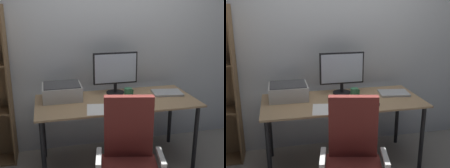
# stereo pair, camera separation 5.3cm
# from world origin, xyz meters

# --- Properties ---
(ground_plane) EXTENTS (12.00, 12.00, 0.00)m
(ground_plane) POSITION_xyz_m (0.00, 0.00, 0.00)
(ground_plane) COLOR gray
(back_wall) EXTENTS (6.40, 0.10, 2.60)m
(back_wall) POSITION_xyz_m (0.00, 0.54, 1.30)
(back_wall) COLOR silver
(back_wall) RESTS_ON ground
(desk) EXTENTS (1.66, 0.74, 0.74)m
(desk) POSITION_xyz_m (0.00, 0.00, 0.66)
(desk) COLOR tan
(desk) RESTS_ON ground
(monitor) EXTENTS (0.49, 0.20, 0.46)m
(monitor) POSITION_xyz_m (0.04, 0.23, 1.00)
(monitor) COLOR black
(monitor) RESTS_ON desk
(keyboard) EXTENTS (0.29, 0.11, 0.02)m
(keyboard) POSITION_xyz_m (0.05, -0.21, 0.75)
(keyboard) COLOR silver
(keyboard) RESTS_ON desk
(mouse) EXTENTS (0.06, 0.10, 0.03)m
(mouse) POSITION_xyz_m (0.28, -0.21, 0.76)
(mouse) COLOR black
(mouse) RESTS_ON desk
(coffee_mug) EXTENTS (0.10, 0.08, 0.10)m
(coffee_mug) POSITION_xyz_m (0.14, 0.04, 0.79)
(coffee_mug) COLOR #387F51
(coffee_mug) RESTS_ON desk
(laptop) EXTENTS (0.35, 0.27, 0.02)m
(laptop) POSITION_xyz_m (0.60, 0.07, 0.75)
(laptop) COLOR #B7BABC
(laptop) RESTS_ON desk
(printer) EXTENTS (0.40, 0.34, 0.16)m
(printer) POSITION_xyz_m (-0.55, 0.17, 0.82)
(printer) COLOR silver
(printer) RESTS_ON desk
(paper_sheet) EXTENTS (0.25, 0.32, 0.00)m
(paper_sheet) POSITION_xyz_m (-0.24, -0.22, 0.74)
(paper_sheet) COLOR white
(paper_sheet) RESTS_ON desk
(office_chair) EXTENTS (0.56, 0.55, 1.01)m
(office_chair) POSITION_xyz_m (-0.10, -0.80, 0.46)
(office_chair) COLOR silver
(office_chair) RESTS_ON ground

